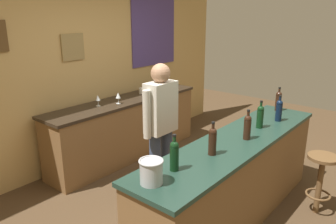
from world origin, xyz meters
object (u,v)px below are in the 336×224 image
wine_bottle_c (247,126)px  wine_bottle_e (279,110)px  wine_bottle_f (278,100)px  coffee_mug (142,91)px  wine_bottle_a (174,155)px  wine_bottle_d (260,116)px  wine_bottle_b (213,140)px  bartender (161,125)px  ice_bucket (151,171)px  wine_glass_b (118,96)px  wine_glass_a (98,98)px  bar_stool (321,175)px

wine_bottle_c → wine_bottle_e: same height
wine_bottle_e → wine_bottle_f: bearing=22.9°
coffee_mug → wine_bottle_a: bearing=-130.2°
wine_bottle_d → wine_bottle_b: bearing=179.0°
bartender → coffee_mug: (1.01, 1.28, 0.01)m
wine_bottle_f → wine_bottle_b: bearing=-177.0°
ice_bucket → wine_glass_b: bearing=54.0°
coffee_mug → wine_bottle_c: bearing=-108.8°
wine_glass_b → wine_bottle_d: bearing=-82.0°
wine_bottle_c → wine_bottle_e: (0.76, -0.01, 0.00)m
wine_glass_a → coffee_mug: (0.88, 0.03, -0.06)m
bartender → wine_bottle_a: size_ratio=5.29×
wine_bottle_e → wine_glass_b: bearing=107.4°
wine_glass_a → bar_stool: bearing=-73.9°
bartender → wine_bottle_a: (-0.72, -0.77, 0.12)m
bar_stool → wine_bottle_c: (-0.65, 0.58, 0.60)m
bartender → wine_bottle_b: bartender is taller
wine_bottle_c → ice_bucket: 1.26m
bar_stool → wine_bottle_b: bearing=151.2°
wine_bottle_b → wine_glass_b: bearing=71.6°
wine_bottle_a → wine_bottle_b: bearing=-8.6°
wine_bottle_d → ice_bucket: bearing=177.1°
wine_bottle_e → wine_bottle_b: bearing=176.4°
wine_bottle_f → bar_stool: bearing=-124.7°
wine_bottle_b → wine_bottle_c: bearing=-7.1°
bartender → coffee_mug: bearing=51.7°
wine_bottle_c → wine_bottle_e: bearing=-1.1°
bar_stool → wine_bottle_b: size_ratio=2.22×
bar_stool → wine_bottle_c: 1.05m
wine_bottle_c → wine_bottle_f: size_ratio=1.00×
bar_stool → wine_glass_b: bearing=101.4°
wine_bottle_f → coffee_mug: bearing=101.6°
coffee_mug → bar_stool: bearing=-92.0°
bartender → wine_bottle_a: bearing=-133.1°
ice_bucket → wine_bottle_c: bearing=-6.1°
bartender → wine_bottle_f: (1.42, -0.75, 0.12)m
wine_glass_b → bartender: bearing=-108.8°
wine_bottle_c → ice_bucket: bearing=173.9°
wine_bottle_a → wine_bottle_e: same height
bar_stool → wine_bottle_e: 0.83m
bar_stool → wine_bottle_e: (0.11, 0.57, 0.60)m
wine_bottle_d → coffee_mug: 2.16m
wine_bottle_b → wine_bottle_f: bearing=3.0°
bartender → bar_stool: (0.91, -1.48, -0.48)m
bartender → wine_bottle_a: 1.06m
wine_bottle_d → ice_bucket: 1.65m
wine_bottle_c → ice_bucket: size_ratio=1.63×
bar_stool → wine_bottle_f: bearing=55.3°
wine_bottle_f → wine_glass_b: bearing=119.0°
wine_bottle_b → wine_bottle_c: same height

